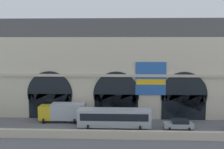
{
  "coord_description": "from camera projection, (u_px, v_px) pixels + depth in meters",
  "views": [
    {
      "loc": [
        1.35,
        -41.86,
        13.1
      ],
      "look_at": [
        -0.72,
        5.0,
        7.71
      ],
      "focal_mm": 44.61,
      "sensor_mm": 36.0,
      "label": 1
    }
  ],
  "objects": [
    {
      "name": "station_building",
      "position": [
        117.0,
        69.0,
        49.71
      ],
      "size": [
        48.21,
        5.66,
        17.2
      ],
      "color": "beige",
      "rests_on": "ground"
    },
    {
      "name": "car_mideast",
      "position": [
        179.0,
        124.0,
        42.09
      ],
      "size": [
        4.4,
        2.22,
        1.55
      ],
      "color": "#ADB2B7",
      "rests_on": "ground"
    },
    {
      "name": "bus_center",
      "position": [
        114.0,
        118.0,
        42.12
      ],
      "size": [
        11.0,
        3.25,
        3.1
      ],
      "color": "#ADB2B7",
      "rests_on": "ground"
    },
    {
      "name": "box_truck_midwest",
      "position": [
        63.0,
        112.0,
        46.1
      ],
      "size": [
        7.5,
        2.91,
        3.12
      ],
      "color": "gold",
      "rests_on": "ground"
    },
    {
      "name": "quay_parapet_wall",
      "position": [
        114.0,
        135.0,
        38.05
      ],
      "size": [
        90.0,
        0.7,
        1.15
      ],
      "primitive_type": "cube",
      "color": "beige",
      "rests_on": "ground"
    },
    {
      "name": "ground_plane",
      "position": [
        115.0,
        128.0,
        43.09
      ],
      "size": [
        200.0,
        200.0,
        0.0
      ],
      "primitive_type": "plane",
      "color": "slate"
    }
  ]
}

